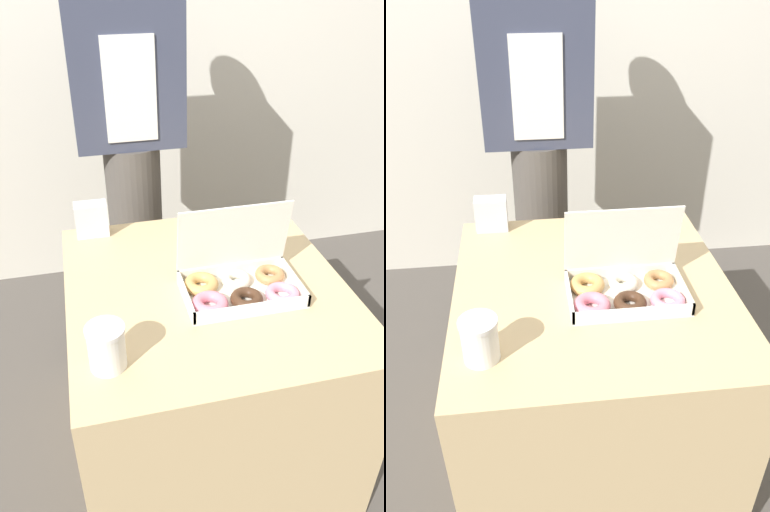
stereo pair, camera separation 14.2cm
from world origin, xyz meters
TOP-DOWN VIEW (x-y plane):
  - ground_plane at (0.00, 0.00)m, footprint 14.00×14.00m
  - wall_back at (0.00, 1.28)m, footprint 10.00×0.05m
  - table at (0.00, 0.00)m, footprint 0.83×0.88m
  - donut_box at (0.08, -0.06)m, footprint 0.35×0.23m
  - coffee_cup at (-0.32, -0.27)m, footprint 0.10×0.10m
  - napkin_holder at (-0.31, 0.39)m, footprint 0.11×0.06m
  - person_customer at (-0.12, 0.72)m, footprint 0.41×0.23m

SIDE VIEW (x-z plane):
  - ground_plane at x=0.00m, z-range 0.00..0.00m
  - table at x=0.00m, z-range 0.00..0.71m
  - donut_box at x=0.08m, z-range 0.62..0.87m
  - napkin_holder at x=-0.31m, z-range 0.71..0.83m
  - coffee_cup at x=-0.32m, z-range 0.71..0.83m
  - person_customer at x=-0.12m, z-range 0.08..1.79m
  - wall_back at x=0.00m, z-range 0.00..2.60m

